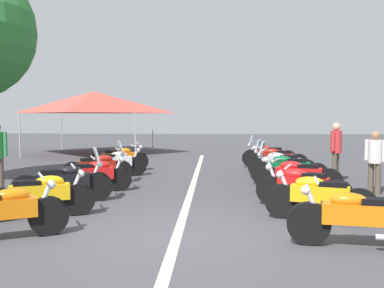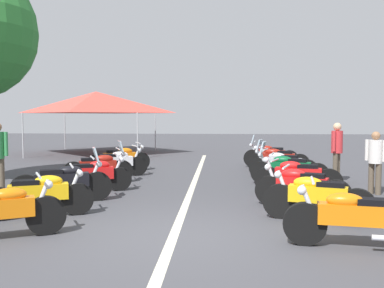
% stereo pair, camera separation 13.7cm
% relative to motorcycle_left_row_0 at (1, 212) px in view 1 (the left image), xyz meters
% --- Properties ---
extents(ground_plane, '(80.00, 80.00, 0.00)m').
position_rel_motorcycle_left_row_0_xyz_m(ground_plane, '(0.40, -2.69, -0.45)').
color(ground_plane, '#424247').
extents(lane_centre_stripe, '(19.44, 0.16, 0.01)m').
position_rel_motorcycle_left_row_0_xyz_m(lane_centre_stripe, '(4.85, -2.69, -0.45)').
color(lane_centre_stripe, beige).
rests_on(lane_centre_stripe, ground_plane).
extents(motorcycle_left_row_0, '(1.14, 1.89, 1.00)m').
position_rel_motorcycle_left_row_0_xyz_m(motorcycle_left_row_0, '(0.00, 0.00, 0.00)').
color(motorcycle_left_row_0, black).
rests_on(motorcycle_left_row_0, ground_plane).
extents(motorcycle_left_row_1, '(1.01, 1.93, 0.99)m').
position_rel_motorcycle_left_row_0_xyz_m(motorcycle_left_row_1, '(1.47, -0.02, -0.00)').
color(motorcycle_left_row_1, black).
rests_on(motorcycle_left_row_1, ground_plane).
extents(motorcycle_left_row_2, '(1.04, 2.08, 1.22)m').
position_rel_motorcycle_left_row_0_xyz_m(motorcycle_left_row_2, '(2.87, 0.04, 0.02)').
color(motorcycle_left_row_2, black).
rests_on(motorcycle_left_row_2, ground_plane).
extents(motorcycle_left_row_3, '(0.93, 1.91, 0.98)m').
position_rel_motorcycle_left_row_0_xyz_m(motorcycle_left_row_3, '(4.23, -0.22, -0.01)').
color(motorcycle_left_row_3, black).
rests_on(motorcycle_left_row_3, ground_plane).
extents(motorcycle_left_row_4, '(0.98, 1.90, 1.22)m').
position_rel_motorcycle_left_row_0_xyz_m(motorcycle_left_row_4, '(5.58, 0.01, 0.02)').
color(motorcycle_left_row_4, black).
rests_on(motorcycle_left_row_4, ground_plane).
extents(motorcycle_left_row_5, '(1.09, 1.99, 0.99)m').
position_rel_motorcycle_left_row_0_xyz_m(motorcycle_left_row_5, '(6.96, -0.11, -0.00)').
color(motorcycle_left_row_5, black).
rests_on(motorcycle_left_row_5, ground_plane).
extents(motorcycle_left_row_6, '(1.06, 2.01, 1.00)m').
position_rel_motorcycle_left_row_0_xyz_m(motorcycle_left_row_6, '(8.37, 0.05, 0.00)').
color(motorcycle_left_row_6, black).
rests_on(motorcycle_left_row_6, ground_plane).
extents(motorcycle_right_row_0, '(0.75, 2.11, 1.00)m').
position_rel_motorcycle_left_row_0_xyz_m(motorcycle_right_row_0, '(-0.09, -5.41, 0.00)').
color(motorcycle_right_row_0, black).
rests_on(motorcycle_right_row_0, ground_plane).
extents(motorcycle_right_row_1, '(0.91, 1.95, 1.01)m').
position_rel_motorcycle_left_row_0_xyz_m(motorcycle_right_row_1, '(1.49, -5.20, 0.01)').
color(motorcycle_right_row_1, black).
rests_on(motorcycle_right_row_1, ground_plane).
extents(motorcycle_right_row_2, '(0.97, 1.93, 1.00)m').
position_rel_motorcycle_left_row_0_xyz_m(motorcycle_right_row_2, '(2.70, -5.15, -0.00)').
color(motorcycle_right_row_2, black).
rests_on(motorcycle_right_row_2, ground_plane).
extents(motorcycle_right_row_3, '(0.81, 2.10, 1.01)m').
position_rel_motorcycle_left_row_0_xyz_m(motorcycle_right_row_3, '(4.19, -5.34, 0.01)').
color(motorcycle_right_row_3, black).
rests_on(motorcycle_right_row_3, ground_plane).
extents(motorcycle_right_row_4, '(0.93, 2.13, 1.21)m').
position_rel_motorcycle_left_row_0_xyz_m(motorcycle_right_row_4, '(5.67, -5.35, 0.02)').
color(motorcycle_right_row_4, black).
rests_on(motorcycle_right_row_4, ground_plane).
extents(motorcycle_right_row_5, '(0.97, 2.05, 1.20)m').
position_rel_motorcycle_left_row_0_xyz_m(motorcycle_right_row_5, '(6.95, -5.35, 0.01)').
color(motorcycle_right_row_5, black).
rests_on(motorcycle_right_row_5, ground_plane).
extents(motorcycle_right_row_6, '(0.81, 2.09, 1.01)m').
position_rel_motorcycle_left_row_0_xyz_m(motorcycle_right_row_6, '(8.34, -5.42, 0.01)').
color(motorcycle_right_row_6, black).
rests_on(motorcycle_right_row_6, ground_plane).
extents(motorcycle_right_row_7, '(0.74, 2.04, 1.22)m').
position_rel_motorcycle_left_row_0_xyz_m(motorcycle_right_row_7, '(9.81, -5.33, 0.02)').
color(motorcycle_right_row_7, black).
rests_on(motorcycle_right_row_7, ground_plane).
extents(traffic_cone_0, '(0.36, 0.36, 0.61)m').
position_rel_motorcycle_left_row_0_xyz_m(traffic_cone_0, '(2.92, 0.99, -0.16)').
color(traffic_cone_0, orange).
rests_on(traffic_cone_0, ground_plane).
extents(bystander_0, '(0.40, 0.40, 1.55)m').
position_rel_motorcycle_left_row_0_xyz_m(bystander_0, '(4.35, -7.25, 0.45)').
color(bystander_0, brown).
rests_on(bystander_0, ground_plane).
extents(bystander_2, '(0.44, 0.35, 1.74)m').
position_rel_motorcycle_left_row_0_xyz_m(bystander_2, '(6.23, -6.83, 0.57)').
color(bystander_2, brown).
rests_on(bystander_2, ground_plane).
extents(event_tent, '(5.92, 5.92, 3.20)m').
position_rel_motorcycle_left_row_0_xyz_m(event_tent, '(15.29, 2.92, 2.19)').
color(event_tent, '#E54C3F').
rests_on(event_tent, ground_plane).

